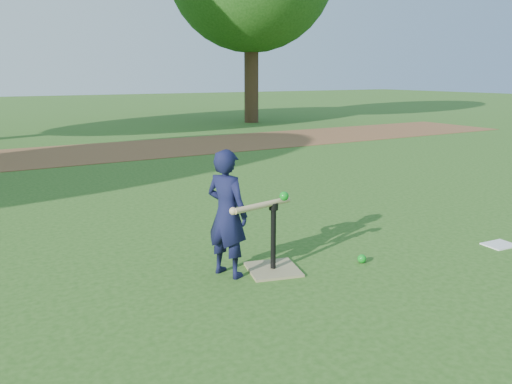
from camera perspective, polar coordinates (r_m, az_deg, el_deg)
ground at (r=4.72m, az=2.71°, el=-7.62°), size 80.00×80.00×0.00m
dirt_strip at (r=11.57m, az=-17.84°, el=4.33°), size 24.00×3.00×0.01m
child at (r=4.19m, az=-3.33°, el=-2.47°), size 0.40×0.47×1.09m
wiffle_ball_ground at (r=4.70m, az=12.00°, el=-7.47°), size 0.08×0.08×0.08m
clipboard at (r=5.63m, az=26.06°, el=-5.44°), size 0.32×0.25×0.01m
batting_tee at (r=4.41m, az=1.97°, el=-7.63°), size 0.52×0.52×0.61m
swing_action at (r=4.17m, az=0.95°, el=-1.36°), size 0.63×0.16×0.13m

